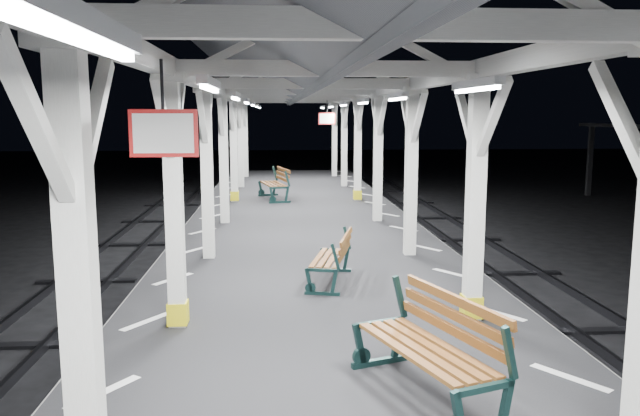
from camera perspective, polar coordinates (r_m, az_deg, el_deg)
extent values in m
cube|color=silver|center=(6.97, -19.17, -15.62)|extent=(1.00, 48.00, 0.01)
cube|color=silver|center=(7.43, 21.88, -14.20)|extent=(1.00, 48.00, 0.01)
cube|color=silver|center=(4.50, -21.17, -7.56)|extent=(0.22, 0.22, 3.20)
cube|color=silver|center=(4.36, -22.38, 13.95)|extent=(0.40, 0.40, 0.12)
cube|color=silver|center=(4.86, -20.02, 7.42)|extent=(0.10, 0.99, 0.99)
cube|color=silver|center=(3.81, -24.52, 6.98)|extent=(0.10, 0.99, 0.99)
cube|color=silver|center=(8.32, -13.18, 0.04)|extent=(0.22, 0.22, 3.20)
cube|color=silver|center=(8.25, -13.58, 11.53)|extent=(0.40, 0.40, 0.12)
cube|color=gold|center=(8.64, -12.86, -9.31)|extent=(0.26, 0.26, 0.30)
cube|color=silver|center=(8.78, -12.88, 8.03)|extent=(0.10, 0.99, 0.99)
cube|color=silver|center=(7.69, -14.12, 7.93)|extent=(0.10, 0.99, 0.99)
cube|color=silver|center=(12.26, -10.28, 2.82)|extent=(0.22, 0.22, 3.20)
cube|color=silver|center=(12.21, -10.49, 10.60)|extent=(0.40, 0.40, 0.12)
cube|color=silver|center=(12.75, -10.16, 8.22)|extent=(0.10, 0.99, 0.99)
cube|color=silver|center=(11.65, -10.72, 8.18)|extent=(0.10, 0.99, 0.99)
cube|color=silver|center=(16.23, -8.79, 4.25)|extent=(0.22, 0.22, 3.20)
cube|color=silver|center=(16.19, -8.93, 10.11)|extent=(0.40, 0.40, 0.12)
cube|color=silver|center=(16.73, -8.73, 8.32)|extent=(0.10, 0.99, 0.99)
cube|color=silver|center=(15.63, -9.05, 8.30)|extent=(0.10, 0.99, 0.99)
cube|color=silver|center=(20.21, -7.89, 5.11)|extent=(0.22, 0.22, 3.20)
cube|color=silver|center=(20.18, -7.98, 9.82)|extent=(0.40, 0.40, 0.12)
cube|color=gold|center=(20.34, -7.80, 1.11)|extent=(0.26, 0.26, 0.30)
cube|color=silver|center=(20.72, -7.85, 8.38)|extent=(0.10, 0.99, 0.99)
cube|color=silver|center=(19.62, -8.06, 8.36)|extent=(0.10, 0.99, 0.99)
cube|color=silver|center=(24.19, -7.28, 5.69)|extent=(0.22, 0.22, 3.20)
cube|color=silver|center=(24.17, -7.35, 9.62)|extent=(0.40, 0.40, 0.12)
cube|color=silver|center=(24.71, -7.26, 8.41)|extent=(0.10, 0.99, 0.99)
cube|color=silver|center=(23.61, -7.40, 8.40)|extent=(0.10, 0.99, 0.99)
cube|color=silver|center=(28.18, -6.84, 6.10)|extent=(0.22, 0.22, 3.20)
cube|color=silver|center=(28.16, -6.90, 9.47)|extent=(0.40, 0.40, 0.12)
cube|color=silver|center=(28.71, -6.83, 8.44)|extent=(0.10, 0.99, 0.99)
cube|color=silver|center=(27.61, -6.93, 8.43)|extent=(0.10, 0.99, 0.99)
cube|color=silver|center=(5.39, 25.94, 7.15)|extent=(0.10, 0.99, 0.99)
cube|color=silver|center=(8.64, 14.01, 0.33)|extent=(0.22, 0.22, 3.20)
cube|color=silver|center=(8.57, 14.42, 11.38)|extent=(0.40, 0.40, 0.12)
cube|color=gold|center=(8.95, 13.67, -8.70)|extent=(0.26, 0.26, 0.30)
cube|color=silver|center=(9.08, 13.19, 8.03)|extent=(0.10, 0.99, 0.99)
cube|color=silver|center=(8.04, 15.53, 7.90)|extent=(0.10, 0.99, 0.99)
cube|color=silver|center=(12.48, 8.32, 2.97)|extent=(0.22, 0.22, 3.20)
cube|color=silver|center=(12.43, 8.49, 10.61)|extent=(0.40, 0.40, 0.12)
cube|color=silver|center=(12.96, 7.91, 8.28)|extent=(0.10, 0.99, 0.99)
cube|color=silver|center=(11.88, 9.02, 8.23)|extent=(0.10, 0.99, 0.99)
cube|color=silver|center=(16.39, 5.32, 4.35)|extent=(0.22, 0.22, 3.20)
cube|color=silver|center=(16.36, 5.40, 10.16)|extent=(0.40, 0.40, 0.12)
cube|color=silver|center=(16.89, 5.07, 8.39)|extent=(0.10, 0.99, 0.99)
cube|color=silver|center=(15.81, 5.71, 8.36)|extent=(0.10, 0.99, 0.99)
cube|color=silver|center=(20.34, 3.48, 5.20)|extent=(0.22, 0.22, 3.20)
cube|color=silver|center=(20.31, 3.52, 9.88)|extent=(0.40, 0.40, 0.12)
cube|color=gold|center=(20.47, 3.44, 1.23)|extent=(0.26, 0.26, 0.30)
cube|color=silver|center=(20.85, 3.30, 8.44)|extent=(0.10, 0.99, 0.99)
cube|color=silver|center=(19.76, 3.72, 8.43)|extent=(0.10, 0.99, 0.99)
cube|color=silver|center=(24.31, 2.23, 5.76)|extent=(0.22, 0.22, 3.20)
cube|color=silver|center=(24.28, 2.25, 9.68)|extent=(0.40, 0.40, 0.12)
cube|color=silver|center=(24.82, 2.10, 8.48)|extent=(0.10, 0.99, 0.99)
cube|color=silver|center=(23.73, 2.39, 8.47)|extent=(0.10, 0.99, 0.99)
cube|color=silver|center=(28.28, 1.33, 6.17)|extent=(0.22, 0.22, 3.20)
cube|color=silver|center=(28.26, 1.34, 9.53)|extent=(0.40, 0.40, 0.12)
cube|color=silver|center=(28.80, 1.23, 8.50)|extent=(0.10, 0.99, 0.99)
cube|color=silver|center=(27.71, 1.45, 8.49)|extent=(0.10, 0.99, 0.99)
cube|color=silver|center=(6.29, -16.65, 13.48)|extent=(0.18, 48.00, 0.24)
cube|color=silver|center=(6.71, 19.99, 13.00)|extent=(0.18, 48.00, 0.24)
cube|color=silver|center=(4.22, 5.46, 16.37)|extent=(4.20, 0.14, 0.20)
cube|color=silver|center=(8.18, 0.70, 12.63)|extent=(4.20, 0.14, 0.20)
cube|color=silver|center=(12.16, -0.92, 11.31)|extent=(4.20, 0.14, 0.20)
cube|color=silver|center=(16.15, -1.73, 10.64)|extent=(4.20, 0.14, 0.20)
cube|color=silver|center=(20.15, -2.22, 10.24)|extent=(4.20, 0.14, 0.20)
cube|color=silver|center=(24.14, -2.54, 9.97)|extent=(4.20, 0.14, 0.20)
cube|color=silver|center=(28.14, -2.77, 9.77)|extent=(4.20, 0.14, 0.20)
cube|color=silver|center=(2.23, -20.90, 15.59)|extent=(0.10, 1.35, 0.08)
cube|color=white|center=(2.23, -20.83, 14.32)|extent=(0.05, 1.25, 0.05)
cube|color=silver|center=(6.16, -10.05, 11.21)|extent=(0.10, 1.35, 0.08)
cube|color=white|center=(6.16, -10.04, 10.74)|extent=(0.05, 1.25, 0.05)
cube|color=silver|center=(10.15, -7.73, 10.19)|extent=(0.10, 1.35, 0.08)
cube|color=white|center=(10.15, -7.72, 9.91)|extent=(0.05, 1.25, 0.05)
cube|color=silver|center=(14.14, -6.72, 9.74)|extent=(0.10, 1.35, 0.08)
cube|color=white|center=(14.14, -6.72, 9.54)|extent=(0.05, 1.25, 0.05)
cube|color=silver|center=(18.14, -6.16, 9.49)|extent=(0.10, 1.35, 0.08)
cube|color=white|center=(18.14, -6.15, 9.33)|extent=(0.05, 1.25, 0.05)
cube|color=silver|center=(22.14, -5.80, 9.33)|extent=(0.10, 1.35, 0.08)
cube|color=white|center=(22.14, -5.80, 9.20)|extent=(0.05, 1.25, 0.05)
cube|color=silver|center=(26.14, -5.55, 9.22)|extent=(0.10, 1.35, 0.08)
cube|color=white|center=(26.14, -5.55, 9.11)|extent=(0.05, 1.25, 0.05)
cube|color=silver|center=(6.45, 14.06, 10.96)|extent=(0.10, 1.35, 0.08)
cube|color=white|center=(6.44, 14.05, 10.52)|extent=(0.05, 1.25, 0.05)
cube|color=silver|center=(10.32, 7.07, 10.17)|extent=(0.10, 1.35, 0.08)
cube|color=white|center=(10.32, 7.06, 9.90)|extent=(0.05, 1.25, 0.05)
cube|color=silver|center=(14.27, 3.92, 9.77)|extent=(0.10, 1.35, 0.08)
cube|color=white|center=(14.27, 3.92, 9.57)|extent=(0.05, 1.25, 0.05)
cube|color=silver|center=(18.24, 2.15, 9.53)|extent=(0.10, 1.35, 0.08)
cube|color=white|center=(18.24, 2.15, 9.37)|extent=(0.05, 1.25, 0.05)
cube|color=silver|center=(22.22, 1.01, 9.37)|extent=(0.10, 1.35, 0.08)
cube|color=white|center=(22.22, 1.01, 9.24)|extent=(0.05, 1.25, 0.05)
cube|color=silver|center=(26.20, 0.22, 9.25)|extent=(0.10, 1.35, 0.08)
cube|color=white|center=(26.20, 0.22, 9.15)|extent=(0.05, 1.25, 0.05)
cylinder|color=black|center=(4.76, -14.25, 10.91)|extent=(0.02, 0.02, 0.36)
cube|color=red|center=(4.76, -14.10, 6.64)|extent=(0.50, 0.03, 0.35)
cube|color=white|center=(4.76, -14.10, 6.64)|extent=(0.44, 0.04, 0.29)
cylinder|color=black|center=(18.82, 0.65, 9.26)|extent=(0.02, 0.02, 0.36)
cube|color=red|center=(18.82, 0.64, 8.18)|extent=(0.50, 0.03, 0.35)
cube|color=white|center=(18.82, 0.64, 8.18)|extent=(0.44, 0.05, 0.29)
cube|color=black|center=(31.80, 23.44, 4.02)|extent=(0.20, 0.20, 3.30)
sphere|color=silver|center=(31.73, 23.61, 6.84)|extent=(0.20, 0.20, 0.20)
cube|color=#132D2C|center=(5.93, 16.54, -17.15)|extent=(0.17, 0.11, 0.53)
cube|color=#132D2C|center=(5.75, 16.94, -12.56)|extent=(0.19, 0.12, 0.50)
cube|color=#132D2C|center=(7.28, 5.44, -13.82)|extent=(0.67, 0.29, 0.07)
cube|color=#132D2C|center=(7.08, 3.65, -12.45)|extent=(0.19, 0.11, 0.53)
cube|color=#132D2C|center=(7.30, 7.08, -11.84)|extent=(0.17, 0.11, 0.53)
cube|color=#132D2C|center=(7.16, 7.31, -8.03)|extent=(0.19, 0.12, 0.50)
cube|color=brown|center=(6.26, 7.80, -12.95)|extent=(0.68, 1.67, 0.04)
cube|color=brown|center=(6.34, 8.98, -12.71)|extent=(0.68, 1.67, 0.04)
cube|color=brown|center=(6.41, 10.12, -12.47)|extent=(0.68, 1.67, 0.04)
cube|color=brown|center=(6.49, 11.24, -12.24)|extent=(0.68, 1.67, 0.04)
cube|color=brown|center=(6.48, 11.88, -10.79)|extent=(0.63, 1.66, 0.11)
cube|color=brown|center=(6.45, 12.09, -9.50)|extent=(0.63, 1.66, 0.11)
cube|color=brown|center=(6.41, 12.30, -8.21)|extent=(0.63, 1.66, 0.11)
cube|color=#132D2C|center=(9.82, 0.21, -7.82)|extent=(0.56, 0.19, 0.06)
cube|color=#132D2C|center=(9.80, -0.99, -6.72)|extent=(0.15, 0.08, 0.43)
cube|color=#132D2C|center=(9.74, 1.30, -6.82)|extent=(0.14, 0.08, 0.43)
cube|color=#132D2C|center=(9.64, 1.42, -4.46)|extent=(0.16, 0.08, 0.41)
cube|color=#132D2C|center=(11.25, 1.44, -5.69)|extent=(0.56, 0.19, 0.06)
cube|color=#132D2C|center=(11.23, 0.40, -4.73)|extent=(0.15, 0.08, 0.43)
cube|color=#132D2C|center=(11.18, 2.40, -4.80)|extent=(0.14, 0.08, 0.43)
cube|color=#132D2C|center=(11.09, 2.50, -2.73)|extent=(0.16, 0.08, 0.41)
cube|color=brown|center=(10.46, -0.14, -4.57)|extent=(0.42, 1.40, 0.03)
cube|color=brown|center=(10.45, 0.51, -4.59)|extent=(0.42, 1.40, 0.03)
cube|color=brown|center=(10.43, 1.18, -4.62)|extent=(0.42, 1.40, 0.03)
cube|color=brown|center=(10.41, 1.84, -4.64)|extent=(0.42, 1.40, 0.03)
cube|color=brown|center=(10.37, 2.20, -3.95)|extent=(0.38, 1.39, 0.09)
cube|color=brown|center=(10.35, 2.31, -3.30)|extent=(0.38, 1.39, 0.09)
cube|color=brown|center=(10.32, 2.42, -2.64)|extent=(0.38, 1.39, 0.09)
cube|color=#132D2C|center=(19.79, -3.70, 0.54)|extent=(0.69, 0.21, 0.07)
cube|color=#132D2C|center=(19.70, -4.42, 1.17)|extent=(0.19, 0.09, 0.53)
cube|color=#132D2C|center=(19.81, -3.05, 1.23)|extent=(0.17, 0.09, 0.53)
cube|color=#132D2C|center=(19.75, -3.00, 2.68)|extent=(0.19, 0.10, 0.50)
cube|color=#132D2C|center=(21.57, -4.78, 1.20)|extent=(0.69, 0.21, 0.07)
cube|color=#132D2C|center=(21.49, -5.44, 1.78)|extent=(0.19, 0.09, 0.53)
cube|color=#132D2C|center=(21.59, -4.19, 1.83)|extent=(0.17, 0.09, 0.53)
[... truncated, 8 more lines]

